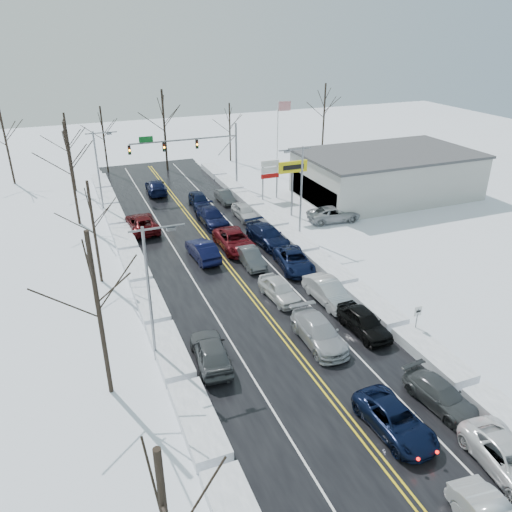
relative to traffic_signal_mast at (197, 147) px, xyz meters
name	(u,v)px	position (x,y,z in m)	size (l,w,h in m)	color
ground	(257,303)	(-3.45, -27.99, -5.48)	(160.00, 160.00, 0.00)	white
road_surface	(248,291)	(-3.45, -25.99, -5.47)	(14.00, 84.00, 0.01)	black
snow_bank_left	(152,310)	(-11.05, -25.99, -5.48)	(1.88, 72.00, 0.72)	white
snow_bank_right	(332,274)	(4.15, -25.99, -5.48)	(1.88, 72.00, 0.72)	white
traffic_signal_mast	(197,147)	(0.00, 0.00, 0.00)	(13.28, 0.39, 8.00)	slate
tires_plus_sign	(293,171)	(7.05, -12.00, -0.49)	(3.20, 0.34, 6.00)	slate
used_vehicles_sign	(270,172)	(7.05, -5.99, -2.16)	(2.20, 0.22, 4.65)	slate
speed_limit_sign	(417,316)	(4.75, -35.99, -3.84)	(0.55, 0.09, 2.35)	slate
flagpole	(279,133)	(11.72, 2.01, 0.45)	(1.87, 1.20, 10.00)	silver
dealership_building	(386,174)	(20.53, -9.99, -2.82)	(20.40, 12.40, 5.30)	#B0B1AC
streetlight_ne	(300,186)	(4.85, -17.99, -0.17)	(3.20, 0.25, 9.00)	slate
streetlight_sw	(152,285)	(-11.74, -31.99, -0.17)	(3.20, 0.25, 9.00)	slate
streetlight_nw	(100,167)	(-11.74, -3.99, -0.17)	(3.20, 0.25, 9.00)	slate
tree_left_b	(95,285)	(-14.95, -33.99, 1.51)	(4.00, 4.00, 10.00)	#2D231C
tree_left_c	(92,213)	(-13.95, -19.99, 0.46)	(3.40, 3.40, 8.50)	#2D231C
tree_left_d	(69,154)	(-14.65, -5.99, 1.86)	(4.20, 4.20, 10.50)	#2D231C
tree_left_e	(67,137)	(-14.25, 6.01, 1.16)	(3.80, 3.80, 9.50)	#2D231C
tree_far_a	(3,129)	(-21.45, 12.01, 1.51)	(4.00, 4.00, 10.00)	#2D231C
tree_far_b	(102,127)	(-9.45, 13.01, 0.81)	(3.60, 3.60, 9.00)	#2D231C
tree_far_c	(163,115)	(-1.45, 11.01, 2.21)	(4.40, 4.40, 11.00)	#2D231C
tree_far_d	(230,121)	(8.55, 12.51, 0.46)	(3.40, 3.40, 8.50)	#2D231C
tree_far_e	(325,104)	(24.55, 13.01, 1.86)	(4.20, 4.20, 10.50)	#2D231C
queued_car_2	(394,431)	(-1.69, -42.61, -5.48)	(2.33, 5.06, 1.41)	black
queued_car_3	(318,342)	(-1.58, -34.18, -5.48)	(2.24, 5.51, 1.60)	#A8AAB0
queued_car_4	(279,298)	(-1.60, -27.94, -5.48)	(1.83, 4.54, 1.55)	silver
queued_car_5	(250,265)	(-1.55, -21.70, -5.48)	(1.53, 4.39, 1.45)	#46484B
queued_car_6	(235,249)	(-1.68, -18.02, -5.48)	(2.76, 5.98, 1.66)	#540B11
queued_car_7	(212,224)	(-1.80, -11.34, -5.48)	(2.33, 5.74, 1.66)	black
queued_car_8	(200,207)	(-1.55, -5.76, -5.48)	(1.94, 4.81, 1.64)	black
queued_car_10	(507,471)	(1.75, -46.79, -5.48)	(2.43, 5.27, 1.46)	white
queued_car_11	(439,404)	(1.81, -41.92, -5.48)	(1.91, 4.70, 1.36)	#3E4143
queued_car_12	(363,332)	(1.84, -34.23, -5.48)	(1.92, 4.78, 1.63)	black
queued_car_13	(328,301)	(1.62, -29.74, -5.48)	(1.78, 5.09, 1.68)	silver
queued_car_14	(294,268)	(1.68, -23.70, -5.48)	(2.51, 5.45, 1.51)	black
queued_car_15	(267,244)	(1.60, -18.06, -5.48)	(2.38, 5.87, 1.70)	black
queued_car_16	(245,218)	(1.97, -10.97, -5.48)	(1.80, 4.47, 1.52)	silver
queued_car_17	(225,202)	(1.70, -5.18, -5.48)	(1.44, 4.12, 1.36)	#3D3F42
oncoming_car_0	(203,259)	(-5.04, -18.99, -5.48)	(1.77, 5.06, 1.67)	black
oncoming_car_1	(143,230)	(-8.87, -10.34, -5.48)	(2.74, 5.94, 1.65)	#45090C
oncoming_car_2	(156,193)	(-5.07, 1.21, -5.48)	(2.28, 5.60, 1.63)	black
oncoming_car_3	(211,362)	(-8.81, -33.60, -5.48)	(2.03, 5.04, 1.72)	#46494C
parked_car_0	(333,221)	(10.48, -15.20, -5.48)	(2.60, 5.64, 1.57)	#A1A4A9
parked_car_1	(337,203)	(13.68, -10.51, -5.48)	(2.39, 5.87, 1.70)	black
parked_car_2	(304,195)	(11.49, -6.36, -5.48)	(1.74, 4.32, 1.47)	black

